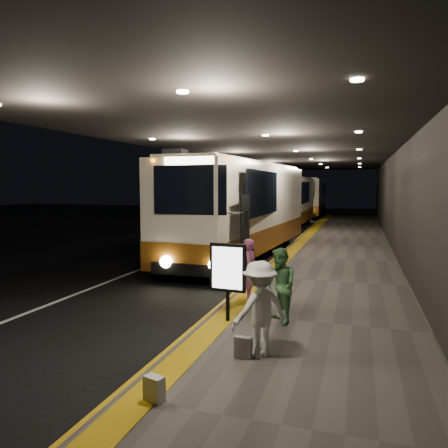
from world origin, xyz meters
The scene contains 18 objects.
ground centered at (0.00, 0.00, 0.00)m, with size 90.00×90.00×0.00m, color black.
lane_line_white centered at (-1.80, 5.00, 0.01)m, with size 0.12×50.00×0.01m, color silver.
kerb_stripe_yellow centered at (2.35, 5.00, 0.01)m, with size 0.18×50.00×0.01m, color gold.
sidewalk centered at (4.75, 5.00, 0.07)m, with size 4.50×50.00×0.15m, color #514C44.
tactile_strip centered at (2.85, 5.00, 0.16)m, with size 0.50×50.00×0.01m, color gold.
terminal_wall centered at (7.00, 5.00, 3.00)m, with size 0.10×50.00×6.00m, color black.
support_columns centered at (-1.50, 4.00, 2.20)m, with size 0.80×24.80×4.40m.
canopy centered at (2.50, 5.00, 4.60)m, with size 9.00×50.00×0.40m, color black.
coach_main centered at (0.96, 5.36, 1.82)m, with size 3.29×12.29×3.80m.
coach_second centered at (0.80, 18.02, 1.66)m, with size 2.46×11.05×3.46m.
coach_third centered at (0.96, 30.23, 1.68)m, with size 2.73×11.21×3.50m.
passenger_boarding centered at (3.01, -1.70, 0.90)m, with size 0.55×0.36×1.50m, color #A34C7D.
passenger_waiting_green centered at (4.06, -3.43, 0.93)m, with size 0.76×0.47×1.55m, color #488148.
passenger_waiting_white centered at (4.04, -5.25, 0.95)m, with size 1.03×0.48×1.60m, color white.
bag_polka centered at (3.80, -5.43, 0.33)m, with size 0.29×0.12×0.35m, color black.
bag_plain centered at (3.05, -7.17, 0.32)m, with size 0.27×0.16×0.34m, color silver.
info_sign centered at (3.00, -3.65, 1.25)m, with size 0.78×0.19×1.64m.
stanchion_post centered at (2.75, -0.69, 0.75)m, with size 0.05×0.05×1.20m, color black.
Camera 1 is at (5.57, -12.18, 3.00)m, focal length 35.00 mm.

